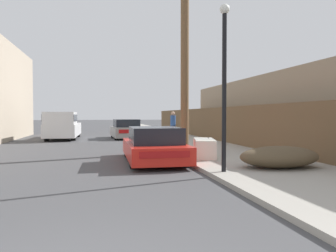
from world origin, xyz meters
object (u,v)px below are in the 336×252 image
Objects in this scene: discarded_fridge at (204,148)px; pedestrian at (173,125)px; utility_pole at (185,44)px; parked_sports_car_red at (154,146)px; pickup_truck at (63,126)px; brush_pile at (279,157)px; car_parked_mid at (126,130)px; street_lamp at (224,74)px.

pedestrian is at bearing 97.45° from discarded_fridge.
utility_pole is 7.69m from pedestrian.
parked_sports_car_red is 0.77× the size of pickup_truck.
pickup_truck is 0.65× the size of utility_pole.
pedestrian reaches higher than discarded_fridge.
parked_sports_car_red is 5.25m from utility_pole.
parked_sports_car_red is 1.92× the size of brush_pile.
car_parked_mid is 3.67m from pedestrian.
street_lamp is 1.87× the size of brush_pile.
street_lamp is (1.39, -2.98, 2.14)m from parked_sports_car_red.
parked_sports_car_red is at bearing -124.01° from utility_pole.
pedestrian is (2.81, 9.37, 0.46)m from parked_sports_car_red.
brush_pile is at bearing -88.08° from pedestrian.
street_lamp is (5.64, -14.67, 1.79)m from pickup_truck.
parked_sports_car_red is at bearing 110.70° from pickup_truck.
pedestrian is at bearing 83.47° from street_lamp.
pickup_truck is 16.18m from brush_pile.
pickup_truck reaches higher than parked_sports_car_red.
street_lamp is 2.55× the size of pedestrian.
pedestrian is at bearing 81.52° from utility_pole.
parked_sports_car_red reaches higher than discarded_fridge.
pickup_truck is (-6.04, 11.77, 0.46)m from discarded_fridge.
car_parked_mid is (-1.82, 11.75, 0.17)m from discarded_fridge.
street_lamp reaches higher than parked_sports_car_red.
parked_sports_car_red is at bearing -92.92° from car_parked_mid.
pickup_truck is at bearing 117.44° from brush_pile.
utility_pole reaches higher than pickup_truck.
pedestrian is (1.01, 9.45, 0.57)m from discarded_fridge.
discarded_fridge is at bearing -96.07° from pedestrian.
brush_pile is (3.23, -14.33, -0.19)m from car_parked_mid.
utility_pole is (0.01, 2.76, 4.24)m from discarded_fridge.
utility_pole is at bearing 104.68° from brush_pile.
car_parked_mid is 10.03m from utility_pole.
street_lamp is (-0.41, -2.90, 2.25)m from discarded_fridge.
parked_sports_car_red is 1.10× the size of car_parked_mid.
parked_sports_car_red is 11.67m from car_parked_mid.
discarded_fridge is 13.24m from pickup_truck.
pedestrian is (1.41, 12.35, -1.69)m from street_lamp.
street_lamp is (1.41, -14.65, 2.08)m from car_parked_mid.
car_parked_mid reaches higher than brush_pile.
pickup_truck is 2.49× the size of brush_pile.
street_lamp is at bearing -170.16° from brush_pile.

